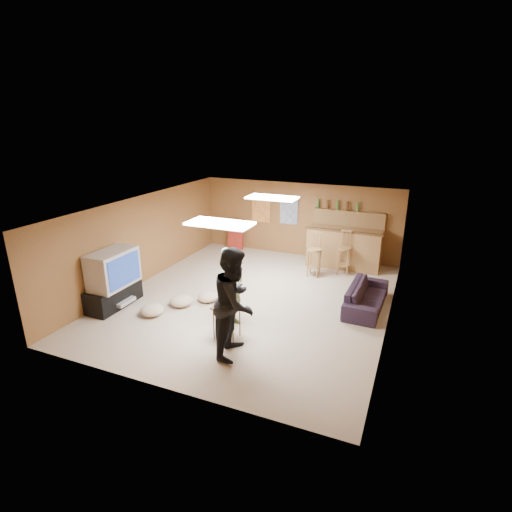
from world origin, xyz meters
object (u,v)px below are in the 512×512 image
at_px(bar_counter, 344,248).
at_px(person_olive, 231,288).
at_px(sofa, 366,296).
at_px(tv_body, 113,269).
at_px(tray_table, 227,323).
at_px(person_black, 235,302).

bearing_deg(bar_counter, person_olive, -108.37).
bearing_deg(person_olive, sofa, -39.67).
relative_size(tv_body, person_olive, 0.67).
relative_size(bar_counter, person_olive, 1.21).
height_order(bar_counter, tray_table, bar_counter).
relative_size(person_black, sofa, 1.07).
xyz_separation_m(tv_body, person_black, (3.24, -0.64, 0.08)).
bearing_deg(person_olive, tv_body, 106.77).
bearing_deg(person_black, person_olive, 23.47).
bearing_deg(sofa, tv_body, 113.94).
bearing_deg(tv_body, person_olive, 4.49).
distance_m(person_olive, person_black, 1.01).
xyz_separation_m(tv_body, sofa, (5.13, 2.08, -0.63)).
bearing_deg(sofa, bar_counter, 24.34).
bearing_deg(person_black, tv_body, 72.30).
distance_m(bar_counter, person_black, 5.19).
bearing_deg(tv_body, tray_table, -5.16).
relative_size(person_olive, person_black, 0.84).
bearing_deg(person_black, tray_table, 37.07).
height_order(tv_body, person_olive, person_olive).
bearing_deg(bar_counter, tv_body, -133.00).
bearing_deg(tray_table, person_black, -46.49).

